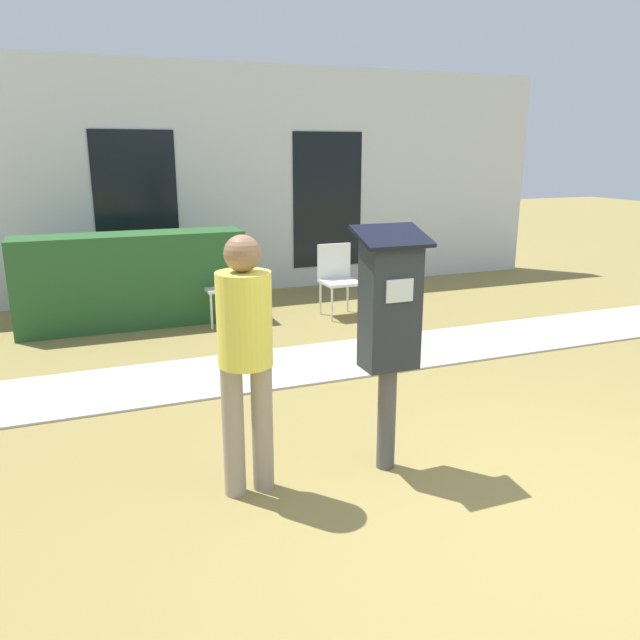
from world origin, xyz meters
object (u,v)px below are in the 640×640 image
object	(u,v)px
parking_meter	(390,319)
outdoor_chair_left	(221,279)
person_standing	(245,347)
outdoor_chair_middle	(337,274)

from	to	relation	value
parking_meter	outdoor_chair_left	distance (m)	4.02
person_standing	outdoor_chair_left	distance (m)	4.04
outdoor_chair_left	parking_meter	bearing A→B (deg)	-82.22
outdoor_chair_left	outdoor_chair_middle	distance (m)	1.45
parking_meter	person_standing	distance (m)	0.92
person_standing	outdoor_chair_middle	xyz separation A→B (m)	(2.18, 3.74, -0.40)
outdoor_chair_left	outdoor_chair_middle	xyz separation A→B (m)	(1.44, -0.21, 0.00)
parking_meter	person_standing	size ratio (longest dim) A/B	1.01
parking_meter	person_standing	bearing A→B (deg)	177.48
person_standing	outdoor_chair_middle	size ratio (longest dim) A/B	1.76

